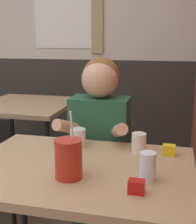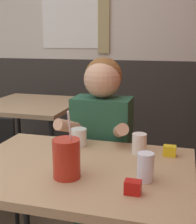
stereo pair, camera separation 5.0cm
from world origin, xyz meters
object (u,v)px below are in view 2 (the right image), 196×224
at_px(background_table, 32,112).
at_px(cocktail_pitcher, 66,158).
at_px(main_table, 78,182).
at_px(person_seated, 102,152).

xyz_separation_m(background_table, cocktail_pitcher, (0.86, -1.33, 0.17)).
bearing_deg(main_table, background_table, 125.44).
relative_size(person_seated, cocktail_pitcher, 4.35).
distance_m(main_table, person_seated, 0.51).
xyz_separation_m(main_table, cocktail_pitcher, (-0.01, -0.12, 0.16)).
xyz_separation_m(main_table, background_table, (-0.86, 1.21, -0.01)).
height_order(main_table, person_seated, person_seated).
height_order(person_seated, cocktail_pitcher, person_seated).
bearing_deg(person_seated, cocktail_pitcher, -88.18).
relative_size(main_table, cocktail_pitcher, 3.57).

